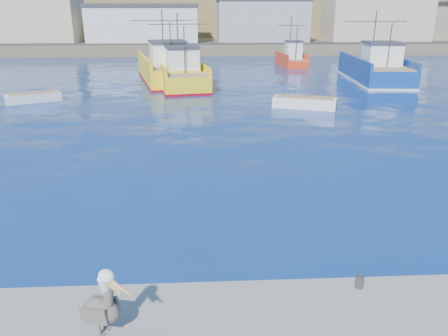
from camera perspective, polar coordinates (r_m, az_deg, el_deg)
name	(u,v)px	position (r m, az deg, el deg)	size (l,w,h in m)	color
ground	(224,238)	(13.70, 0.06, -9.19)	(260.00, 260.00, 0.00)	navy
dock_bollards	(258,285)	(10.53, 4.48, -14.98)	(36.20, 0.20, 0.30)	#4C4C4C
far_shore	(202,1)	(121.18, -2.92, 20.95)	(200.00, 81.00, 24.00)	brown
trawler_yellow_a	(166,69)	(44.99, -7.55, 12.70)	(7.20, 14.19, 6.80)	yellow
trawler_yellow_b	(181,74)	(41.76, -5.67, 12.07)	(5.80, 11.97, 6.54)	yellow
trawler_blue	(375,69)	(47.14, 19.11, 12.08)	(6.11, 13.08, 6.70)	navy
boat_orange	(292,58)	(57.65, 8.82, 13.99)	(3.63, 7.08, 5.90)	red
skiff_left	(34,98)	(37.22, -23.61, 8.36)	(4.07, 3.17, 0.85)	silver
skiff_mid	(305,103)	(32.51, 10.48, 8.30)	(4.76, 3.04, 0.98)	silver
pelican	(102,306)	(9.39, -15.59, -16.95)	(1.19, 0.75, 1.50)	#595451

